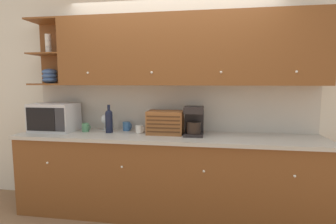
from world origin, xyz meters
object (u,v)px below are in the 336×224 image
Objects in this scene: wine_bottle at (109,120)px; mug at (140,129)px; mug_patterned_third at (86,127)px; mug_blue_second at (127,126)px; bread_box at (165,122)px; wine_glass at (104,120)px; microwave at (54,117)px; coffee_maker at (194,121)px.

wine_bottle is 3.25× the size of mug.
mug_patterned_third is 0.32m from wine_bottle.
mug_blue_second is 0.52m from bread_box.
microwave is at bearing -165.69° from wine_glass.
mug_patterned_third is 0.25× the size of bread_box.
mug_patterned_third is 0.31× the size of wine_bottle.
wine_bottle reaches higher than mug.
bread_box reaches higher than mug_patterned_third.
mug_blue_second is (0.85, 0.16, -0.11)m from microwave.
mug is (0.66, 0.03, -0.01)m from mug_patterned_third.
wine_bottle is 0.82× the size of bread_box.
mug_blue_second is 0.85m from coffee_maker.
mug_blue_second reaches higher than mug.
mug_patterned_third is at bearing -144.11° from wine_glass.
wine_glass reaches higher than mug_patterned_third.
coffee_maker is (0.33, -0.03, 0.03)m from bread_box.
mug_blue_second is (0.28, 0.02, -0.08)m from wine_glass.
mug is at bearing 176.57° from coffee_maker.
wine_bottle is at bearing -177.12° from bread_box.
wine_glass reaches higher than mug_blue_second.
coffee_maker is at bearing -0.51° from mug_patterned_third.
wine_bottle is (0.12, -0.14, 0.02)m from wine_glass.
mug_patterned_third is (0.39, 0.02, -0.12)m from microwave.
bread_box is (0.66, 0.03, -0.02)m from wine_bottle.
mug is at bearing -12.22° from wine_glass.
microwave is 4.77× the size of mug_blue_second.
microwave reaches higher than coffee_maker.
microwave is 1.68m from coffee_maker.
mug_patterned_third is 0.97m from bread_box.
mug_patterned_third is 0.31× the size of coffee_maker.
wine_glass is 0.48× the size of bread_box.
microwave reaches higher than bread_box.
microwave reaches higher than wine_glass.
wine_glass is at bearing 35.89° from mug_patterned_third.
microwave is 1.25× the size of bread_box.
bread_box is at bearing 1.48° from microwave.
microwave reaches higher than mug_patterned_third.
mug_blue_second is 1.05× the size of mug.
microwave is 1.53× the size of wine_bottle.
mug_patterned_third is at bearing -162.13° from mug_blue_second.
wine_bottle is 0.99m from coffee_maker.
wine_bottle is at bearing -173.59° from mug.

